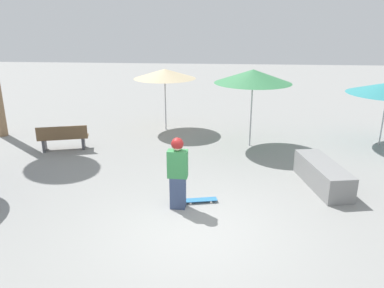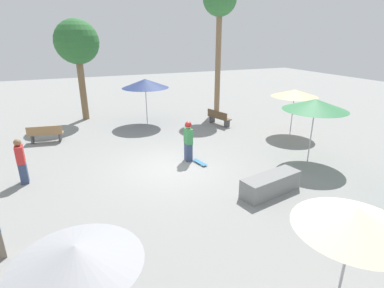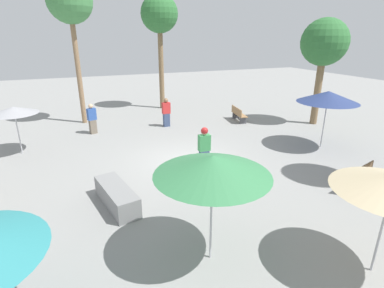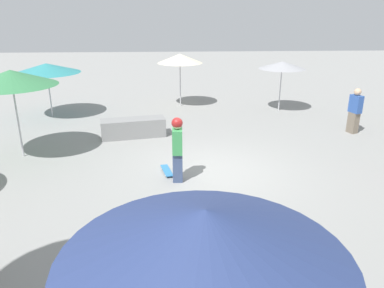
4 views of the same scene
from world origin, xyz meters
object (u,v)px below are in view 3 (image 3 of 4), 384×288
bench_far (239,114)px  palm_tree_center_left (70,3)px  skater_main (204,147)px  skateboard (195,172)px  concrete_ledge (117,196)px  bystander_far (92,119)px  palm_tree_center_right (324,44)px  shade_umbrella_navy (328,97)px  shade_umbrella_green (212,165)px  shade_umbrella_grey (14,110)px  bystander_watching (166,112)px  palm_tree_right (159,16)px  bench_near (365,179)px

bench_far → palm_tree_center_left: 11.17m
skater_main → skateboard: (0.50, 0.29, -0.86)m
concrete_ledge → bystander_far: bearing=-89.7°
palm_tree_center_right → bench_far: bearing=-29.0°
skateboard → shade_umbrella_navy: size_ratio=0.31×
skater_main → shade_umbrella_green: size_ratio=0.65×
skater_main → shade_umbrella_green: 5.24m
shade_umbrella_grey → bystander_watching: 7.50m
skateboard → shade_umbrella_green: shade_umbrella_green is taller
shade_umbrella_navy → bystander_watching: bearing=-46.4°
shade_umbrella_grey → shade_umbrella_green: bearing=118.2°
skateboard → shade_umbrella_navy: 7.01m
palm_tree_center_right → palm_tree_center_left: bearing=-23.0°
shade_umbrella_grey → palm_tree_center_left: 6.90m
bench_far → palm_tree_right: 8.38m
shade_umbrella_green → palm_tree_center_left: 14.20m
skater_main → palm_tree_center_left: palm_tree_center_left is taller
skater_main → bystander_watching: 6.14m
shade_umbrella_navy → palm_tree_right: 12.12m
bench_far → bystander_watching: bystander_watching is taller
skater_main → bystander_watching: (-0.40, -6.13, -0.09)m
skater_main → bench_near: size_ratio=1.02×
skateboard → shade_umbrella_green: (1.43, 4.35, 2.32)m
skater_main → bench_far: (-4.82, -5.56, -0.49)m
shade_umbrella_grey → palm_tree_center_left: palm_tree_center_left is taller
bench_near → shade_umbrella_green: bearing=-6.8°
bench_near → shade_umbrella_grey: shade_umbrella_grey is taller
skateboard → palm_tree_center_left: (3.44, -9.06, 6.52)m
shade_umbrella_green → bystander_far: bearing=-81.2°
shade_umbrella_green → shade_umbrella_grey: shade_umbrella_green is taller
concrete_ledge → shade_umbrella_grey: size_ratio=1.08×
bench_far → bystander_far: bearing=-86.1°
skateboard → bench_far: (-5.31, -5.86, 0.37)m
palm_tree_center_left → shade_umbrella_navy: bearing=139.4°
skateboard → bench_near: bench_near is taller
concrete_ledge → palm_tree_center_right: bearing=-158.3°
bench_near → shade_umbrella_grey: size_ratio=0.78×
palm_tree_center_left → concrete_ledge: bearing=91.9°
shade_umbrella_navy → palm_tree_center_left: 13.87m
palm_tree_center_right → palm_tree_center_left: size_ratio=0.74×
skateboard → concrete_ledge: (3.10, 1.19, 0.26)m
concrete_ledge → palm_tree_center_right: 13.88m
shade_umbrella_navy → shade_umbrella_green: 9.35m
shade_umbrella_grey → concrete_ledge: bearing=118.3°
shade_umbrella_navy → skater_main: bearing=1.5°
concrete_ledge → shade_umbrella_navy: size_ratio=0.85×
bench_near → palm_tree_center_left: palm_tree_center_left is taller
shade_umbrella_navy → shade_umbrella_grey: (12.94, -4.39, -0.42)m
palm_tree_center_right → palm_tree_center_left: palm_tree_center_left is taller
shade_umbrella_navy → bystander_far: 11.64m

